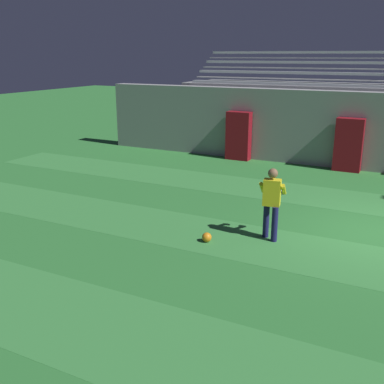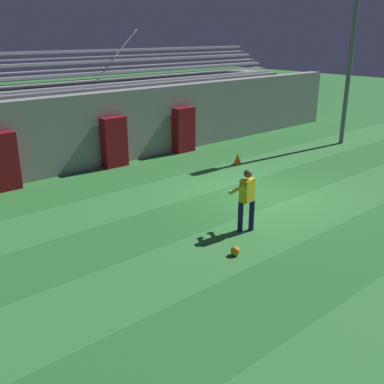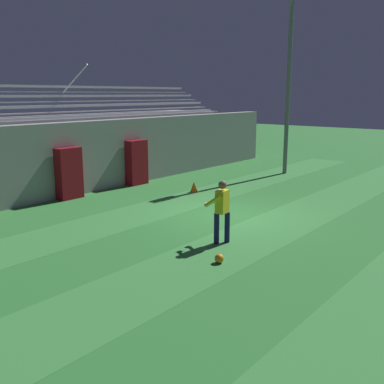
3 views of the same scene
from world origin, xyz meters
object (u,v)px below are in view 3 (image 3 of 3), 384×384
Objects in this scene: floodlight_pole at (289,61)px; traffic_cone at (194,187)px; padding_pillar_gate_right at (137,162)px; padding_pillar_gate_left at (69,173)px; soccer_ball at (219,258)px; goalkeeper at (222,208)px.

floodlight_pole is 8.09m from traffic_cone.
padding_pillar_gate_left is at bearing 180.00° from padding_pillar_gate_right.
soccer_ball is at bearing -136.92° from traffic_cone.
goalkeeper is at bearing -94.79° from padding_pillar_gate_left.
floodlight_pole is 12.10m from goalkeeper.
padding_pillar_gate_left is 7.39m from goalkeeper.
floodlight_pole reaches higher than soccer_ball.
goalkeeper is at bearing -134.74° from traffic_cone.
traffic_cone is (5.68, 5.31, 0.10)m from soccer_ball.
padding_pillar_gate_left reaches higher than soccer_ball.
goalkeeper is (-10.64, -3.71, -4.41)m from floodlight_pole.
padding_pillar_gate_left is at bearing 159.97° from floodlight_pole.
floodlight_pole reaches higher than goalkeeper.
traffic_cone is at bearing 45.26° from goalkeeper.
goalkeeper is 7.59× the size of soccer_ball.
floodlight_pole is (6.55, -3.65, 4.41)m from padding_pillar_gate_right.
padding_pillar_gate_right reaches higher than soccer_ball.
padding_pillar_gate_left is 8.69× the size of soccer_ball.
padding_pillar_gate_left reaches higher than goalkeeper.
padding_pillar_gate_right is at bearing 150.85° from floodlight_pole.
goalkeeper is at bearing 33.62° from soccer_ball.
floodlight_pole is at bearing 19.21° from goalkeeper.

